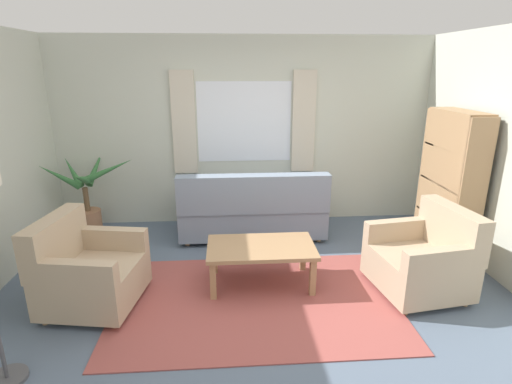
# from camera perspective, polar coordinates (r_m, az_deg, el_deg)

# --- Properties ---
(ground_plane) EXTENTS (6.24, 6.24, 0.00)m
(ground_plane) POSITION_cam_1_polar(r_m,az_deg,el_deg) (4.06, -0.06, -15.24)
(ground_plane) COLOR slate
(wall_back) EXTENTS (5.32, 0.12, 2.60)m
(wall_back) POSITION_cam_1_polar(r_m,az_deg,el_deg) (5.74, -1.70, 8.51)
(wall_back) COLOR beige
(wall_back) RESTS_ON ground_plane
(window_with_curtains) EXTENTS (1.98, 0.07, 1.40)m
(window_with_curtains) POSITION_cam_1_polar(r_m,az_deg,el_deg) (5.64, -1.67, 9.88)
(window_with_curtains) COLOR white
(area_rug) EXTENTS (2.71, 1.79, 0.01)m
(area_rug) POSITION_cam_1_polar(r_m,az_deg,el_deg) (4.06, -0.06, -15.17)
(area_rug) COLOR #9E4C47
(area_rug) RESTS_ON ground_plane
(couch) EXTENTS (1.90, 0.82, 0.92)m
(couch) POSITION_cam_1_polar(r_m,az_deg,el_deg) (5.31, -0.51, -2.64)
(couch) COLOR gray
(couch) RESTS_ON ground_plane
(armchair_left) EXTENTS (0.94, 0.96, 0.88)m
(armchair_left) POSITION_cam_1_polar(r_m,az_deg,el_deg) (4.15, -22.94, -10.31)
(armchair_left) COLOR tan
(armchair_left) RESTS_ON ground_plane
(armchair_right) EXTENTS (0.93, 0.95, 0.88)m
(armchair_right) POSITION_cam_1_polar(r_m,az_deg,el_deg) (4.39, 22.81, -8.76)
(armchair_right) COLOR tan
(armchair_right) RESTS_ON ground_plane
(coffee_table) EXTENTS (1.10, 0.64, 0.44)m
(coffee_table) POSITION_cam_1_polar(r_m,az_deg,el_deg) (4.16, 0.73, -8.35)
(coffee_table) COLOR #A87F56
(coffee_table) RESTS_ON ground_plane
(potted_plant) EXTENTS (1.15, 1.13, 1.11)m
(potted_plant) POSITION_cam_1_polar(r_m,az_deg,el_deg) (5.80, -22.84, -1.12)
(potted_plant) COLOR #9E6B4C
(potted_plant) RESTS_ON ground_plane
(bookshelf) EXTENTS (0.30, 0.94, 1.72)m
(bookshelf) POSITION_cam_1_polar(r_m,az_deg,el_deg) (5.24, 25.67, 1.35)
(bookshelf) COLOR #A87F56
(bookshelf) RESTS_ON ground_plane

